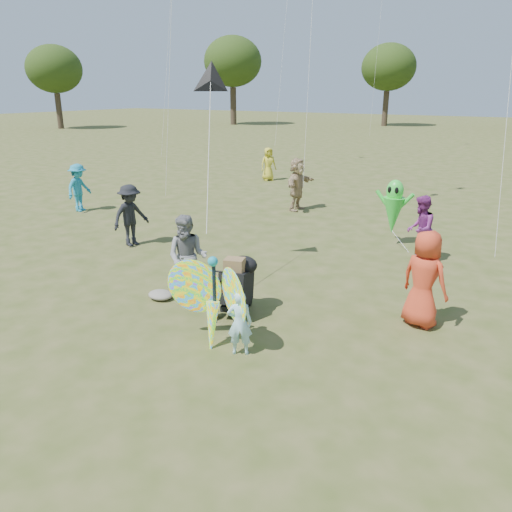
% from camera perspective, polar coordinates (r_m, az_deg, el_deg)
% --- Properties ---
extents(ground, '(160.00, 160.00, 0.00)m').
position_cam_1_polar(ground, '(8.09, -4.42, -10.55)').
color(ground, '#51592B').
rests_on(ground, ground).
extents(child_girl, '(0.46, 0.41, 1.05)m').
position_cam_1_polar(child_girl, '(7.71, -1.87, -7.65)').
color(child_girl, '#ABE6F2').
rests_on(child_girl, ground).
extents(adult_man, '(0.98, 0.88, 1.67)m').
position_cam_1_polar(adult_man, '(9.75, -7.82, -0.16)').
color(adult_man, gray).
rests_on(adult_man, ground).
extents(grey_bag, '(0.51, 0.42, 0.16)m').
position_cam_1_polar(grey_bag, '(10.03, -10.85, -4.38)').
color(grey_bag, gray).
rests_on(grey_bag, ground).
extents(crowd_a, '(0.96, 0.77, 1.71)m').
position_cam_1_polar(crowd_a, '(8.98, 18.68, -2.52)').
color(crowd_a, red).
rests_on(crowd_a, ground).
extents(crowd_b, '(0.77, 1.13, 1.62)m').
position_cam_1_polar(crowd_b, '(13.43, -14.15, 4.52)').
color(crowd_b, black).
rests_on(crowd_b, ground).
extents(crowd_d, '(0.53, 1.65, 1.78)m').
position_cam_1_polar(crowd_d, '(17.07, 4.74, 8.18)').
color(crowd_d, tan).
rests_on(crowd_d, ground).
extents(crowd_e, '(0.71, 0.86, 1.61)m').
position_cam_1_polar(crowd_e, '(12.34, 18.24, 2.91)').
color(crowd_e, '#7F2A7A').
rests_on(crowd_e, ground).
extents(crowd_g, '(0.80, 0.86, 1.47)m').
position_cam_1_polar(crowd_g, '(22.86, 1.42, 10.46)').
color(crowd_g, gold).
rests_on(crowd_g, ground).
extents(crowd_i, '(0.76, 1.11, 1.59)m').
position_cam_1_polar(crowd_i, '(17.89, -19.59, 7.36)').
color(crowd_i, teal).
rests_on(crowd_i, ground).
extents(jogging_stroller, '(0.69, 1.12, 1.09)m').
position_cam_1_polar(jogging_stroller, '(9.03, -2.10, -3.00)').
color(jogging_stroller, black).
rests_on(jogging_stroller, ground).
extents(butterfly_kite, '(1.74, 0.75, 1.68)m').
position_cam_1_polar(butterfly_kite, '(7.95, -4.94, -5.26)').
color(butterfly_kite, '#FF2865').
rests_on(butterfly_kite, ground).
extents(delta_kite_rig, '(1.37, 1.83, 3.16)m').
position_cam_1_polar(delta_kite_rig, '(10.82, -5.21, 19.16)').
color(delta_kite_rig, black).
rests_on(delta_kite_rig, ground).
extents(alien_kite, '(1.12, 0.69, 1.74)m').
position_cam_1_polar(alien_kite, '(13.51, 15.42, 5.19)').
color(alien_kite, '#32D73B').
rests_on(alien_kite, ground).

